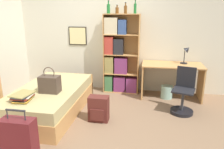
{
  "coord_description": "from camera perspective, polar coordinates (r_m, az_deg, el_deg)",
  "views": [
    {
      "loc": [
        1.12,
        -3.57,
        1.87
      ],
      "look_at": [
        0.45,
        0.2,
        0.75
      ],
      "focal_mm": 35.0,
      "sensor_mm": 36.0,
      "label": 1
    }
  ],
  "objects": [
    {
      "name": "backpack",
      "position": [
        3.87,
        -3.51,
        -8.95
      ],
      "size": [
        0.35,
        0.24,
        0.45
      ],
      "color": "#56231E",
      "rests_on": "ground_plane"
    },
    {
      "name": "bottle_green",
      "position": [
        4.99,
        -0.93,
        16.86
      ],
      "size": [
        0.07,
        0.07,
        0.28
      ],
      "color": "#1E6B2D",
      "rests_on": "bookcase"
    },
    {
      "name": "bottle_clear",
      "position": [
        4.91,
        3.54,
        16.65
      ],
      "size": [
        0.07,
        0.07,
        0.24
      ],
      "color": "brown",
      "rests_on": "bookcase"
    },
    {
      "name": "book_stack_on_bed",
      "position": [
        3.79,
        -22.25,
        -5.35
      ],
      "size": [
        0.33,
        0.39,
        0.11
      ],
      "color": "#427A4C",
      "rests_on": "bed"
    },
    {
      "name": "desk_lamp",
      "position": [
        4.98,
        18.9,
        5.63
      ],
      "size": [
        0.21,
        0.16,
        0.4
      ],
      "color": "black",
      "rests_on": "desk"
    },
    {
      "name": "bottle_blue",
      "position": [
        4.93,
        6.06,
        16.85
      ],
      "size": [
        0.06,
        0.06,
        0.3
      ],
      "color": "#1E6B2D",
      "rests_on": "bookcase"
    },
    {
      "name": "handbag",
      "position": [
        3.96,
        -15.94,
        -2.36
      ],
      "size": [
        0.34,
        0.22,
        0.46
      ],
      "color": "#47382D",
      "rests_on": "bed"
    },
    {
      "name": "bottle_brown",
      "position": [
        5.0,
        1.34,
        16.45
      ],
      "size": [
        0.07,
        0.07,
        0.19
      ],
      "color": "brown",
      "rests_on": "bookcase"
    },
    {
      "name": "wall_back",
      "position": [
        5.27,
        -2.27,
        10.08
      ],
      "size": [
        10.0,
        0.09,
        2.6
      ],
      "color": "beige",
      "rests_on": "ground_plane"
    },
    {
      "name": "bookcase",
      "position": [
        5.08,
        1.62,
        4.3
      ],
      "size": [
        0.81,
        0.3,
        1.81
      ],
      "color": "tan",
      "rests_on": "ground_plane"
    },
    {
      "name": "desk_chair",
      "position": [
        4.35,
        18.07,
        -5.87
      ],
      "size": [
        0.48,
        0.48,
        0.87
      ],
      "color": "black",
      "rests_on": "ground_plane"
    },
    {
      "name": "suitcase",
      "position": [
        3.07,
        -22.99,
        -15.79
      ],
      "size": [
        0.42,
        0.2,
        0.74
      ],
      "color": "#5B191E",
      "rests_on": "ground_plane"
    },
    {
      "name": "ground_plane",
      "position": [
        4.18,
        -6.65,
        -10.39
      ],
      "size": [
        14.0,
        14.0,
        0.0
      ],
      "primitive_type": "plane",
      "color": "#84664C"
    },
    {
      "name": "bed",
      "position": [
        4.34,
        -15.73,
        -6.34
      ],
      "size": [
        1.12,
        2.04,
        0.49
      ],
      "color": "tan",
      "rests_on": "ground_plane"
    },
    {
      "name": "desk",
      "position": [
        4.95,
        15.33,
        0.07
      ],
      "size": [
        1.29,
        0.65,
        0.76
      ],
      "color": "tan",
      "rests_on": "ground_plane"
    },
    {
      "name": "waste_bin",
      "position": [
        5.0,
        14.08,
        -4.42
      ],
      "size": [
        0.25,
        0.25,
        0.28
      ],
      "color": "#99C1B2",
      "rests_on": "ground_plane"
    }
  ]
}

